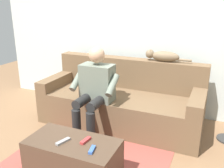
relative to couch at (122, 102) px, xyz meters
The scene contains 10 objects.
ground_plane 0.80m from the couch, 90.00° to the left, with size 8.00×8.00×0.00m, color #846042.
back_wall 1.09m from the couch, 90.00° to the right, with size 4.51×0.06×2.46m, color silver.
couch is the anchor object (origin of this frame).
coffee_table 1.23m from the couch, 90.00° to the left, with size 0.83×0.42×0.37m.
person_solo_seated 0.55m from the couch, 66.96° to the left, with size 0.54×0.52×1.06m.
cat_on_backrest 0.80m from the couch, 149.21° to the right, with size 0.58×0.14×0.15m.
remote_gray 1.28m from the couch, 87.15° to the left, with size 0.14×0.04×0.02m, color gray.
remote_red 1.19m from the couch, 95.47° to the left, with size 0.12×0.04×0.02m, color #B73333.
remote_blue 1.31m from the couch, 100.20° to the left, with size 0.11×0.03×0.02m, color #3860B7.
floor_rug 1.10m from the couch, 90.00° to the left, with size 1.59×1.60×0.01m, color #9E473D.
Camera 1 is at (-1.09, 2.71, 1.55)m, focal length 39.86 mm.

